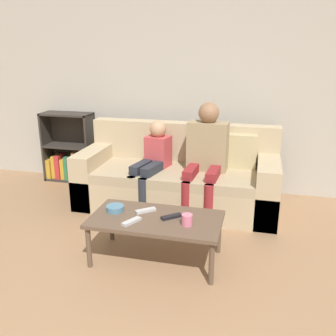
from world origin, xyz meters
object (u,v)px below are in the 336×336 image
(cup_near, at_px, (187,220))
(snack_bowl, at_px, (115,208))
(bookshelf, at_px, (70,155))
(person_child, at_px, (152,160))
(tv_remote_0, at_px, (146,210))
(tv_remote_2, at_px, (171,217))
(couch, at_px, (179,179))
(coffee_table, at_px, (156,222))
(tv_remote_1, at_px, (132,221))
(person_adult, at_px, (206,150))

(cup_near, relative_size, snack_bowl, 0.59)
(bookshelf, bearing_deg, person_child, -25.36)
(tv_remote_0, relative_size, tv_remote_2, 1.01)
(bookshelf, distance_m, cup_near, 2.51)
(couch, xyz_separation_m, tv_remote_2, (0.18, -1.11, 0.09))
(coffee_table, relative_size, snack_bowl, 7.06)
(coffee_table, distance_m, snack_bowl, 0.37)
(tv_remote_1, height_order, tv_remote_2, same)
(cup_near, bearing_deg, tv_remote_1, -171.39)
(snack_bowl, bearing_deg, tv_remote_1, -40.82)
(couch, height_order, tv_remote_2, couch)
(person_adult, distance_m, snack_bowl, 1.20)
(coffee_table, xyz_separation_m, tv_remote_0, (-0.11, 0.09, 0.05))
(person_adult, xyz_separation_m, snack_bowl, (-0.59, -1.02, -0.26))
(cup_near, bearing_deg, person_child, 118.46)
(tv_remote_1, bearing_deg, bookshelf, 157.46)
(person_adult, distance_m, tv_remote_0, 1.07)
(person_adult, bearing_deg, snack_bowl, -117.05)
(person_child, bearing_deg, tv_remote_2, -53.02)
(person_adult, xyz_separation_m, person_child, (-0.56, -0.05, -0.13))
(coffee_table, bearing_deg, tv_remote_0, 141.57)
(bookshelf, height_order, tv_remote_2, bookshelf)
(cup_near, distance_m, tv_remote_1, 0.42)
(bookshelf, xyz_separation_m, snack_bowl, (1.24, -1.57, 0.07))
(couch, bearing_deg, person_adult, -14.24)
(bookshelf, height_order, person_adult, person_adult)
(person_child, distance_m, snack_bowl, 0.98)
(tv_remote_2, bearing_deg, tv_remote_1, -101.73)
(cup_near, height_order, tv_remote_1, cup_near)
(snack_bowl, bearing_deg, person_adult, 59.77)
(person_child, relative_size, tv_remote_0, 5.70)
(bookshelf, height_order, tv_remote_0, bookshelf)
(tv_remote_1, distance_m, tv_remote_2, 0.32)
(tv_remote_0, xyz_separation_m, snack_bowl, (-0.25, -0.04, 0.01))
(tv_remote_1, bearing_deg, coffee_table, 67.46)
(cup_near, xyz_separation_m, tv_remote_2, (-0.14, 0.09, -0.03))
(bookshelf, distance_m, person_adult, 1.94)
(person_adult, distance_m, cup_near, 1.15)
(person_child, distance_m, tv_remote_0, 0.96)
(snack_bowl, bearing_deg, person_child, 87.82)
(bookshelf, relative_size, tv_remote_0, 5.41)
(couch, height_order, tv_remote_1, couch)
(couch, distance_m, bookshelf, 1.61)
(tv_remote_1, bearing_deg, snack_bowl, 167.09)
(couch, height_order, bookshelf, bookshelf)
(person_adult, bearing_deg, cup_near, -85.35)
(snack_bowl, bearing_deg, bookshelf, 128.27)
(person_adult, relative_size, cup_near, 13.02)
(person_adult, xyz_separation_m, tv_remote_2, (-0.11, -1.04, -0.27))
(person_child, relative_size, tv_remote_1, 5.31)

